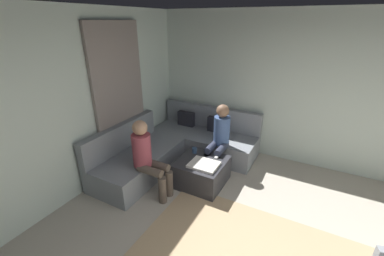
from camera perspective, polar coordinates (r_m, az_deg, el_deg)
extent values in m
cube|color=silver|center=(4.80, 25.56, 7.33)|extent=(6.00, 0.12, 2.70)
cube|color=silver|center=(3.73, -31.09, 2.03)|extent=(0.12, 6.00, 2.70)
cube|color=gray|center=(4.44, -16.09, 6.19)|extent=(0.06, 1.10, 2.50)
cube|color=gray|center=(5.10, 2.62, -3.22)|extent=(2.10, 0.85, 0.42)
cube|color=gray|center=(5.22, 4.40, 2.60)|extent=(2.10, 0.14, 0.45)
cube|color=gray|center=(4.47, -11.99, -7.94)|extent=(0.85, 1.70, 0.42)
cube|color=gray|center=(4.48, -15.96, -1.94)|extent=(0.14, 1.70, 0.45)
cube|color=#26262D|center=(5.32, -1.35, 1.85)|extent=(0.36, 0.12, 0.36)
cube|color=#26262D|center=(5.04, 5.61, 0.46)|extent=(0.36, 0.12, 0.36)
cube|color=#333338|center=(4.16, 2.11, -9.94)|extent=(0.76, 0.76, 0.42)
cube|color=white|center=(3.91, 2.71, -8.36)|extent=(0.44, 0.36, 0.04)
cylinder|color=#334C72|center=(4.25, 0.57, -5.10)|extent=(0.08, 0.08, 0.10)
cube|color=white|center=(4.15, 5.75, -6.51)|extent=(0.05, 0.15, 0.02)
cylinder|color=#2D3347|center=(4.27, 5.59, -9.09)|extent=(0.12, 0.12, 0.42)
cylinder|color=#2D3347|center=(4.33, 3.38, -8.51)|extent=(0.12, 0.12, 0.42)
cylinder|color=#2D3347|center=(4.29, 6.78, -4.76)|extent=(0.12, 0.40, 0.12)
cylinder|color=#2D3347|center=(4.35, 4.58, -4.25)|extent=(0.12, 0.40, 0.12)
cylinder|color=#3F598C|center=(4.38, 6.82, -0.53)|extent=(0.28, 0.28, 0.50)
sphere|color=#8C664C|center=(4.25, 7.05, 3.91)|extent=(0.22, 0.22, 0.22)
cylinder|color=brown|center=(3.91, -5.25, -12.52)|extent=(0.12, 0.12, 0.42)
cylinder|color=brown|center=(3.79, -6.78, -13.90)|extent=(0.12, 0.12, 0.42)
cylinder|color=brown|center=(3.85, -7.92, -8.38)|extent=(0.40, 0.12, 0.12)
cylinder|color=brown|center=(3.73, -9.54, -9.64)|extent=(0.40, 0.12, 0.12)
cylinder|color=#993F4C|center=(3.78, -11.40, -4.96)|extent=(0.28, 0.28, 0.50)
sphere|color=tan|center=(3.62, -11.85, 0.06)|extent=(0.22, 0.22, 0.22)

